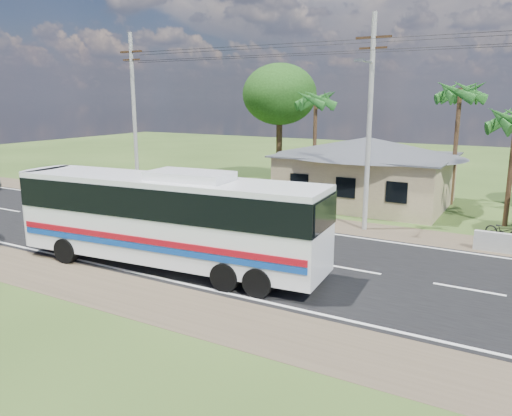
# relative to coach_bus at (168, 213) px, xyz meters

# --- Properties ---
(ground) EXTENTS (120.00, 120.00, 0.00)m
(ground) POSITION_rel_coach_bus_xyz_m (2.08, 3.54, -2.34)
(ground) COLOR #2A4318
(ground) RESTS_ON ground
(road) EXTENTS (120.00, 16.00, 0.03)m
(road) POSITION_rel_coach_bus_xyz_m (2.08, 3.54, -2.33)
(road) COLOR black
(road) RESTS_ON ground
(house) EXTENTS (12.40, 10.00, 5.00)m
(house) POSITION_rel_coach_bus_xyz_m (3.08, 16.53, 0.30)
(house) COLOR tan
(house) RESTS_ON ground
(utility_poles) EXTENTS (32.80, 2.22, 11.00)m
(utility_poles) POSITION_rel_coach_bus_xyz_m (4.75, 10.02, 3.42)
(utility_poles) COLOR #9E9E99
(utility_poles) RESTS_ON ground
(palm_mid) EXTENTS (2.80, 2.80, 8.20)m
(palm_mid) POSITION_rel_coach_bus_xyz_m (8.08, 19.04, 4.81)
(palm_mid) COLOR #47301E
(palm_mid) RESTS_ON ground
(palm_far) EXTENTS (2.80, 2.80, 7.70)m
(palm_far) POSITION_rel_coach_bus_xyz_m (-1.92, 19.54, 4.33)
(palm_far) COLOR #47301E
(palm_far) RESTS_ON ground
(tree_behind_house) EXTENTS (6.00, 6.00, 9.61)m
(tree_behind_house) POSITION_rel_coach_bus_xyz_m (-5.92, 21.54, 4.77)
(tree_behind_house) COLOR #47301E
(tree_behind_house) RESTS_ON ground
(coach_bus) EXTENTS (13.39, 3.89, 4.10)m
(coach_bus) POSITION_rel_coach_bus_xyz_m (0.00, 0.00, 0.00)
(coach_bus) COLOR silver
(coach_bus) RESTS_ON ground
(motorcycle) EXTENTS (1.99, 1.36, 0.99)m
(motorcycle) POSITION_rel_coach_bus_xyz_m (11.69, 11.40, -1.85)
(motorcycle) COLOR black
(motorcycle) RESTS_ON ground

